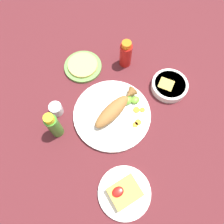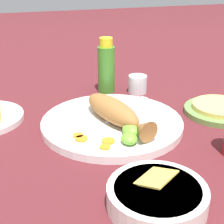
{
  "view_description": "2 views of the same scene",
  "coord_description": "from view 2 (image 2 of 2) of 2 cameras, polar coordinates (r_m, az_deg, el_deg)",
  "views": [
    {
      "loc": [
        0.19,
        0.31,
        0.88
      ],
      "look_at": [
        0.0,
        0.0,
        0.04
      ],
      "focal_mm": 35.0,
      "sensor_mm": 36.0,
      "label": 1
    },
    {
      "loc": [
        -0.69,
        0.22,
        0.36
      ],
      "look_at": [
        0.0,
        0.0,
        0.04
      ],
      "focal_mm": 55.0,
      "sensor_mm": 36.0,
      "label": 2
    }
  ],
  "objects": [
    {
      "name": "carrot_slice_far",
      "position": [
        0.69,
        -1.17,
        -5.84
      ],
      "size": [
        0.02,
        0.02,
        0.0
      ],
      "primitive_type": "cylinder",
      "color": "orange",
      "rests_on": "main_plate"
    },
    {
      "name": "carrot_slice_extra",
      "position": [
        0.71,
        -0.63,
        -4.85
      ],
      "size": [
        0.03,
        0.03,
        0.0
      ],
      "primitive_type": "cylinder",
      "color": "orange",
      "rests_on": "main_plate"
    },
    {
      "name": "fork_near",
      "position": [
        0.87,
        3.0,
        0.83
      ],
      "size": [
        0.13,
        0.15,
        0.0
      ],
      "rotation": [
        0.0,
        0.0,
        5.41
      ],
      "color": "silver",
      "rests_on": "main_plate"
    },
    {
      "name": "carrot_slice_near",
      "position": [
        0.74,
        -5.63,
        -3.92
      ],
      "size": [
        0.02,
        0.02,
        0.0
      ],
      "primitive_type": "cylinder",
      "color": "orange",
      "rests_on": "main_plate"
    },
    {
      "name": "tortilla_stack",
      "position": [
        0.92,
        17.48,
        0.89
      ],
      "size": [
        0.14,
        0.14,
        0.01
      ],
      "primitive_type": "cylinder",
      "color": "#E0C666",
      "rests_on": "tortilla_plate"
    },
    {
      "name": "fried_fish",
      "position": [
        0.78,
        0.6,
        0.03
      ],
      "size": [
        0.24,
        0.12,
        0.05
      ],
      "rotation": [
        0.0,
        0.0,
        0.28
      ],
      "color": "#996633",
      "rests_on": "main_plate"
    },
    {
      "name": "guacamole_bowl",
      "position": [
        0.57,
        7.49,
        -13.58
      ],
      "size": [
        0.16,
        0.16,
        0.05
      ],
      "color": "white",
      "rests_on": "ground_plane"
    },
    {
      "name": "tortilla_plate",
      "position": [
        0.92,
        17.38,
        0.15
      ],
      "size": [
        0.18,
        0.18,
        0.01
      ],
      "primitive_type": "cylinder",
      "color": "#6B9E4C",
      "rests_on": "ground_plane"
    },
    {
      "name": "salt_cup",
      "position": [
        1.02,
        4.27,
        4.46
      ],
      "size": [
        0.05,
        0.05,
        0.05
      ],
      "color": "silver",
      "rests_on": "ground_plane"
    },
    {
      "name": "main_plate",
      "position": [
        0.81,
        0.0,
        -1.87
      ],
      "size": [
        0.33,
        0.33,
        0.02
      ],
      "primitive_type": "cylinder",
      "color": "white",
      "rests_on": "ground_plane"
    },
    {
      "name": "lime_wedge_main",
      "position": [
        0.7,
        2.97,
        -4.42
      ],
      "size": [
        0.04,
        0.03,
        0.02
      ],
      "primitive_type": "ellipsoid",
      "color": "#6BB233",
      "rests_on": "main_plate"
    },
    {
      "name": "lime_wedge_side",
      "position": [
        0.73,
        3.3,
        -2.98
      ],
      "size": [
        0.05,
        0.04,
        0.03
      ],
      "primitive_type": "ellipsoid",
      "color": "#6BB233",
      "rests_on": "main_plate"
    },
    {
      "name": "hot_sauce_bottle_green",
      "position": [
        1.01,
        -0.96,
        7.49
      ],
      "size": [
        0.05,
        0.05,
        0.16
      ],
      "color": "#3D8428",
      "rests_on": "ground_plane"
    },
    {
      "name": "carrot_slice_mid",
      "position": [
        0.72,
        -5.13,
        -4.46
      ],
      "size": [
        0.03,
        0.03,
        0.0
      ],
      "primitive_type": "cylinder",
      "color": "orange",
      "rests_on": "main_plate"
    },
    {
      "name": "fork_far",
      "position": [
        0.84,
        5.32,
        -0.05
      ],
      "size": [
        0.16,
        0.12,
        0.0
      ],
      "rotation": [
        0.0,
        0.0,
        5.67
      ],
      "color": "silver",
      "rests_on": "main_plate"
    },
    {
      "name": "ground_plane",
      "position": [
        0.81,
        0.0,
        -2.44
      ],
      "size": [
        4.0,
        4.0,
        0.0
      ],
      "primitive_type": "plane",
      "color": "#561E23"
    }
  ]
}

